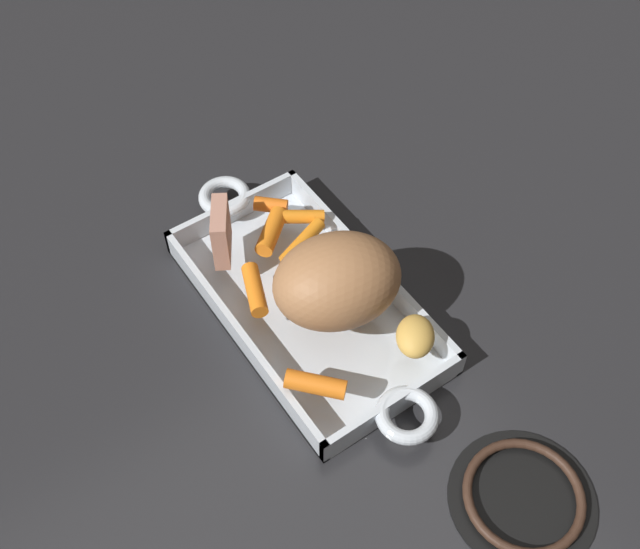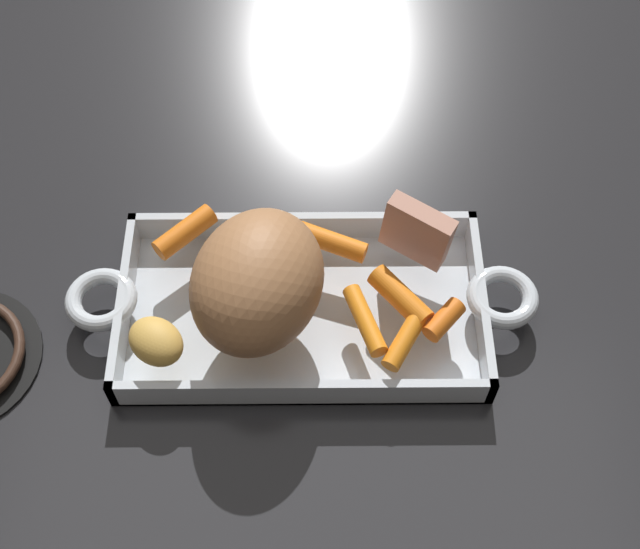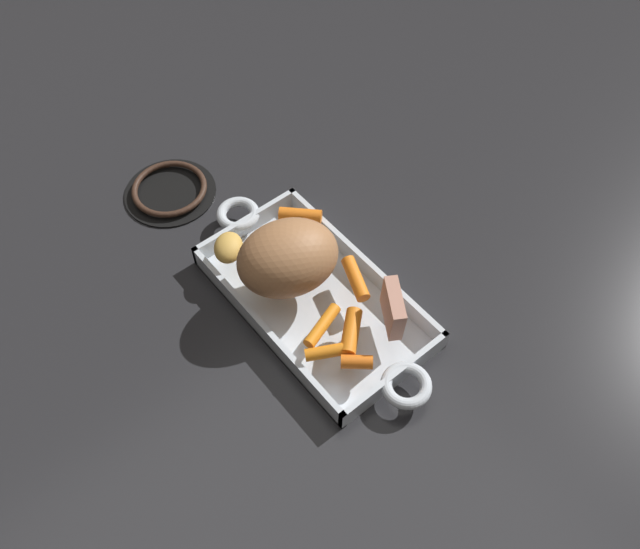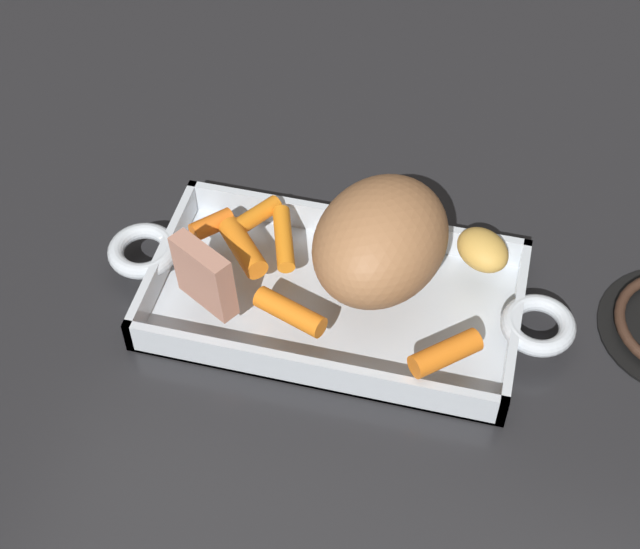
{
  "view_description": "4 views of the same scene",
  "coord_description": "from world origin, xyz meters",
  "px_view_note": "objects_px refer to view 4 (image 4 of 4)",
  "views": [
    {
      "loc": [
        0.44,
        -0.28,
        0.76
      ],
      "look_at": [
        -0.0,
        0.02,
        0.05
      ],
      "focal_mm": 42.79,
      "sensor_mm": 36.0,
      "label": 1
    },
    {
      "loc": [
        -0.01,
        0.41,
        0.72
      ],
      "look_at": [
        -0.02,
        0.0,
        0.07
      ],
      "focal_mm": 47.41,
      "sensor_mm": 36.0,
      "label": 2
    },
    {
      "loc": [
        -0.41,
        0.33,
        0.82
      ],
      "look_at": [
        0.01,
        -0.02,
        0.05
      ],
      "focal_mm": 36.94,
      "sensor_mm": 36.0,
      "label": 3
    },
    {
      "loc": [
        0.12,
        -0.57,
        0.73
      ],
      "look_at": [
        -0.01,
        -0.01,
        0.06
      ],
      "focal_mm": 54.65,
      "sensor_mm": 36.0,
      "label": 4
    }
  ],
  "objects_px": {
    "roasting_dish": "(334,298)",
    "baby_carrot_center_left": "(284,239)",
    "baby_carrot_southwest": "(254,217)",
    "pork_roast": "(381,241)",
    "roast_slice_outer": "(204,276)",
    "baby_carrot_center_right": "(290,312)",
    "baby_carrot_short": "(243,248)",
    "baby_carrot_long": "(212,225)",
    "baby_carrot_southeast": "(445,353)",
    "potato_near_roast": "(483,250)"
  },
  "relations": [
    {
      "from": "baby_carrot_short",
      "to": "baby_carrot_center_left",
      "type": "distance_m",
      "value": 0.04
    },
    {
      "from": "baby_carrot_southwest",
      "to": "baby_carrot_long",
      "type": "bearing_deg",
      "value": -151.32
    },
    {
      "from": "roasting_dish",
      "to": "baby_carrot_center_left",
      "type": "relative_size",
      "value": 6.29
    },
    {
      "from": "baby_carrot_southeast",
      "to": "potato_near_roast",
      "type": "height_order",
      "value": "potato_near_roast"
    },
    {
      "from": "pork_roast",
      "to": "baby_carrot_center_left",
      "type": "relative_size",
      "value": 2.04
    },
    {
      "from": "roasting_dish",
      "to": "potato_near_roast",
      "type": "xyz_separation_m",
      "value": [
        0.13,
        0.06,
        0.04
      ]
    },
    {
      "from": "baby_carrot_southeast",
      "to": "potato_near_roast",
      "type": "distance_m",
      "value": 0.12
    },
    {
      "from": "baby_carrot_center_right",
      "to": "baby_carrot_long",
      "type": "relative_size",
      "value": 1.64
    },
    {
      "from": "baby_carrot_center_right",
      "to": "baby_carrot_long",
      "type": "height_order",
      "value": "baby_carrot_center_right"
    },
    {
      "from": "baby_carrot_long",
      "to": "baby_carrot_center_left",
      "type": "distance_m",
      "value": 0.07
    },
    {
      "from": "baby_carrot_long",
      "to": "baby_carrot_center_left",
      "type": "xyz_separation_m",
      "value": [
        0.07,
        -0.0,
        -0.0
      ]
    },
    {
      "from": "baby_carrot_short",
      "to": "baby_carrot_southwest",
      "type": "relative_size",
      "value": 1.11
    },
    {
      "from": "roast_slice_outer",
      "to": "potato_near_roast",
      "type": "relative_size",
      "value": 1.19
    },
    {
      "from": "roast_slice_outer",
      "to": "baby_carrot_southeast",
      "type": "distance_m",
      "value": 0.22
    },
    {
      "from": "roast_slice_outer",
      "to": "baby_carrot_southeast",
      "type": "xyz_separation_m",
      "value": [
        0.22,
        -0.02,
        -0.02
      ]
    },
    {
      "from": "baby_carrot_center_left",
      "to": "baby_carrot_southwest",
      "type": "bearing_deg",
      "value": 149.91
    },
    {
      "from": "baby_carrot_southeast",
      "to": "baby_carrot_long",
      "type": "xyz_separation_m",
      "value": [
        -0.24,
        0.1,
        -0.0
      ]
    },
    {
      "from": "baby_carrot_southwest",
      "to": "potato_near_roast",
      "type": "distance_m",
      "value": 0.22
    },
    {
      "from": "roasting_dish",
      "to": "baby_carrot_southeast",
      "type": "bearing_deg",
      "value": -29.62
    },
    {
      "from": "pork_roast",
      "to": "roasting_dish",
      "type": "bearing_deg",
      "value": -157.15
    },
    {
      "from": "roasting_dish",
      "to": "baby_carrot_long",
      "type": "relative_size",
      "value": 10.72
    },
    {
      "from": "pork_roast",
      "to": "baby_carrot_southeast",
      "type": "distance_m",
      "value": 0.12
    },
    {
      "from": "baby_carrot_southwest",
      "to": "baby_carrot_center_left",
      "type": "distance_m",
      "value": 0.04
    },
    {
      "from": "baby_carrot_center_right",
      "to": "baby_carrot_center_left",
      "type": "relative_size",
      "value": 0.96
    },
    {
      "from": "pork_roast",
      "to": "baby_carrot_center_left",
      "type": "xyz_separation_m",
      "value": [
        -0.1,
        0.02,
        -0.04
      ]
    },
    {
      "from": "baby_carrot_southeast",
      "to": "baby_carrot_long",
      "type": "bearing_deg",
      "value": 157.97
    },
    {
      "from": "roasting_dish",
      "to": "baby_carrot_long",
      "type": "xyz_separation_m",
      "value": [
        -0.13,
        0.03,
        0.03
      ]
    },
    {
      "from": "pork_roast",
      "to": "baby_carrot_southwest",
      "type": "xyz_separation_m",
      "value": [
        -0.13,
        0.04,
        -0.04
      ]
    },
    {
      "from": "baby_carrot_short",
      "to": "baby_carrot_southwest",
      "type": "xyz_separation_m",
      "value": [
        -0.0,
        0.04,
        -0.0
      ]
    },
    {
      "from": "baby_carrot_southwest",
      "to": "baby_carrot_long",
      "type": "distance_m",
      "value": 0.04
    },
    {
      "from": "roasting_dish",
      "to": "pork_roast",
      "type": "height_order",
      "value": "pork_roast"
    },
    {
      "from": "baby_carrot_short",
      "to": "baby_carrot_center_left",
      "type": "height_order",
      "value": "baby_carrot_short"
    },
    {
      "from": "baby_carrot_southwest",
      "to": "pork_roast",
      "type": "bearing_deg",
      "value": -16.0
    },
    {
      "from": "roast_slice_outer",
      "to": "baby_carrot_southwest",
      "type": "bearing_deg",
      "value": 81.31
    },
    {
      "from": "pork_roast",
      "to": "roast_slice_outer",
      "type": "bearing_deg",
      "value": -156.45
    },
    {
      "from": "baby_carrot_short",
      "to": "baby_carrot_long",
      "type": "height_order",
      "value": "baby_carrot_short"
    },
    {
      "from": "baby_carrot_center_right",
      "to": "baby_carrot_center_left",
      "type": "xyz_separation_m",
      "value": [
        -0.03,
        0.09,
        -0.0
      ]
    },
    {
      "from": "roasting_dish",
      "to": "baby_carrot_southwest",
      "type": "bearing_deg",
      "value": 149.94
    },
    {
      "from": "roasting_dish",
      "to": "baby_carrot_center_right",
      "type": "relative_size",
      "value": 6.54
    },
    {
      "from": "roast_slice_outer",
      "to": "baby_carrot_center_right",
      "type": "xyz_separation_m",
      "value": [
        0.08,
        -0.0,
        -0.02
      ]
    },
    {
      "from": "pork_roast",
      "to": "baby_carrot_center_right",
      "type": "bearing_deg",
      "value": -134.34
    },
    {
      "from": "baby_carrot_center_right",
      "to": "baby_carrot_southeast",
      "type": "bearing_deg",
      "value": -4.92
    },
    {
      "from": "baby_carrot_center_right",
      "to": "potato_near_roast",
      "type": "distance_m",
      "value": 0.19
    },
    {
      "from": "baby_carrot_center_right",
      "to": "baby_carrot_southwest",
      "type": "relative_size",
      "value": 1.15
    },
    {
      "from": "baby_carrot_short",
      "to": "baby_carrot_southwest",
      "type": "bearing_deg",
      "value": 92.47
    },
    {
      "from": "roasting_dish",
      "to": "baby_carrot_center_left",
      "type": "distance_m",
      "value": 0.07
    },
    {
      "from": "baby_carrot_southeast",
      "to": "roast_slice_outer",
      "type": "bearing_deg",
      "value": 175.69
    },
    {
      "from": "roast_slice_outer",
      "to": "baby_carrot_short",
      "type": "xyz_separation_m",
      "value": [
        0.02,
        0.06,
        -0.02
      ]
    },
    {
      "from": "roast_slice_outer",
      "to": "baby_carrot_long",
      "type": "relative_size",
      "value": 1.55
    },
    {
      "from": "baby_carrot_center_right",
      "to": "baby_carrot_southwest",
      "type": "distance_m",
      "value": 0.12
    }
  ]
}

